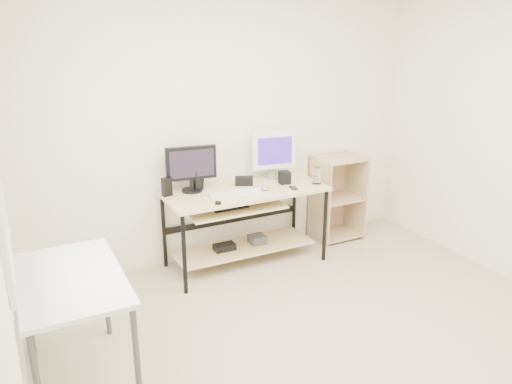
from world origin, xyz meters
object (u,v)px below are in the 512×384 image
object	(u,v)px
side_table	(71,288)
audio_controller	(167,187)
black_monitor	(191,166)
desk	(243,211)
shelf_unit	(335,197)
white_imac	(274,152)

from	to	relation	value
side_table	audio_controller	xyz separation A→B (m)	(0.98, 1.20, 0.16)
side_table	audio_controller	size ratio (longest dim) A/B	5.92
black_monitor	audio_controller	world-z (taller)	black_monitor
desk	black_monitor	xyz separation A→B (m)	(-0.43, 0.17, 0.45)
side_table	black_monitor	bearing A→B (deg)	45.04
desk	side_table	world-z (taller)	same
desk	black_monitor	size ratio (longest dim) A/B	3.26
desk	shelf_unit	world-z (taller)	shelf_unit
black_monitor	shelf_unit	bearing A→B (deg)	6.82
white_imac	audio_controller	xyz separation A→B (m)	(-1.10, -0.05, -0.19)
desk	audio_controller	distance (m)	0.75
white_imac	shelf_unit	bearing A→B (deg)	5.80
desk	side_table	xyz separation A→B (m)	(-1.65, -1.06, 0.13)
side_table	shelf_unit	bearing A→B (deg)	23.33
side_table	white_imac	distance (m)	2.46
shelf_unit	black_monitor	distance (m)	1.69
desk	black_monitor	bearing A→B (deg)	158.93
desk	shelf_unit	xyz separation A→B (m)	(1.18, 0.16, -0.09)
black_monitor	audio_controller	distance (m)	0.29
side_table	black_monitor	size ratio (longest dim) A/B	2.18
black_monitor	desk	bearing A→B (deg)	-14.07
black_monitor	audio_controller	xyz separation A→B (m)	(-0.24, -0.02, -0.16)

